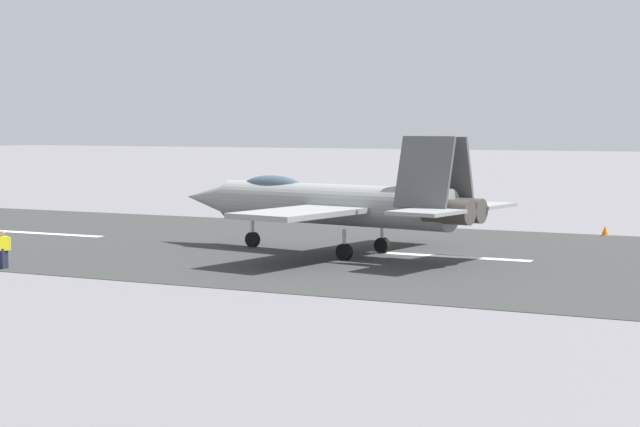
% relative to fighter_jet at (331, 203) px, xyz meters
% --- Properties ---
extents(ground_plane, '(400.00, 400.00, 0.00)m').
position_rel_fighter_jet_xyz_m(ground_plane, '(-5.80, -1.33, -2.44)').
color(ground_plane, slate).
extents(runway_strip, '(240.00, 26.00, 0.02)m').
position_rel_fighter_jet_xyz_m(runway_strip, '(-5.82, -1.33, -2.43)').
color(runway_strip, '#323433').
rests_on(runway_strip, ground).
extents(fighter_jet, '(17.57, 14.36, 5.64)m').
position_rel_fighter_jet_xyz_m(fighter_jet, '(0.00, 0.00, 0.00)').
color(fighter_jet, gray).
rests_on(fighter_jet, ground).
extents(crew_person, '(0.43, 0.65, 1.66)m').
position_rel_fighter_jet_xyz_m(crew_person, '(10.31, 10.92, -1.61)').
color(crew_person, '#1E2338').
rests_on(crew_person, ground).
extents(marker_cone_near, '(0.44, 0.44, 0.55)m').
position_rel_fighter_jet_xyz_m(marker_cone_near, '(-10.10, -14.11, -2.16)').
color(marker_cone_near, orange).
rests_on(marker_cone_near, ground).
extents(marker_cone_mid, '(0.44, 0.44, 0.55)m').
position_rel_fighter_jet_xyz_m(marker_cone_mid, '(8.53, -14.11, -2.16)').
color(marker_cone_mid, orange).
rests_on(marker_cone_mid, ground).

